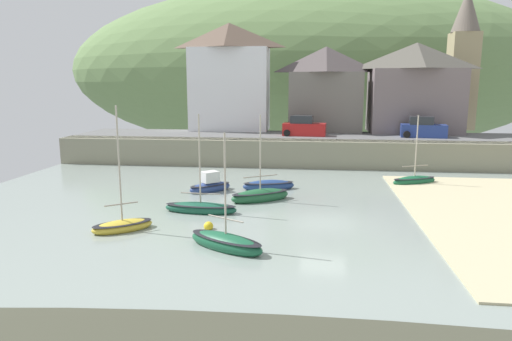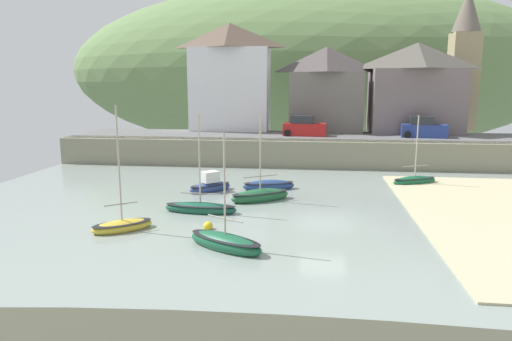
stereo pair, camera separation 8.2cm
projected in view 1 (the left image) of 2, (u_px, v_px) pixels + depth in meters
ground at (373, 302)px, 15.63m from camera, size 48.00×41.00×0.61m
quay_seawall at (320, 151)px, 41.97m from camera, size 48.00×9.40×2.40m
hillside_backdrop at (308, 71)px, 77.43m from camera, size 80.00×44.00×27.06m
waterfront_building_left at (230, 76)px, 49.35m from camera, size 8.56×4.41×11.21m
waterfront_building_centre at (325, 89)px, 48.39m from camera, size 7.79×4.56×8.73m
waterfront_building_right at (415, 87)px, 47.32m from camera, size 9.20×6.21×9.03m
church_with_spire at (463, 58)px, 49.97m from camera, size 3.00×3.00×15.01m
dinghy_open_wooden at (210, 186)px, 32.32m from camera, size 3.13×3.00×1.58m
sailboat_blue_trim at (226, 242)px, 21.10m from camera, size 4.13×3.07×5.51m
motorboat_with_cabin at (122, 225)px, 23.72m from camera, size 3.21×2.89×6.51m
sailboat_far_left at (414, 180)px, 34.57m from camera, size 3.68×2.39×5.32m
sailboat_white_hull at (260, 196)px, 29.74m from camera, size 4.08×3.23×5.71m
sailboat_nearest_shore at (269, 185)px, 32.94m from camera, size 3.88×2.19×0.86m
rowboat_small_beached at (201, 208)px, 27.03m from camera, size 4.37×1.47×5.90m
parked_car_near_slipway at (304, 127)px, 44.93m from camera, size 4.23×2.05×1.95m
parked_car_by_wall at (423, 129)px, 43.63m from camera, size 4.27×2.16×1.95m
mooring_buoy at (209, 226)px, 23.95m from camera, size 0.49×0.49×0.49m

